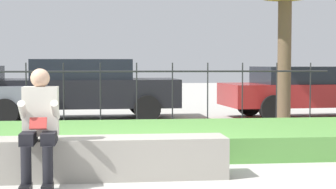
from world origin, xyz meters
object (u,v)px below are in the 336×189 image
stone_bench (105,160)px  car_parked_center (87,88)px  person_seated_reader (40,122)px  car_parked_right (312,90)px

stone_bench → car_parked_center: car_parked_center is taller
person_seated_reader → car_parked_right: person_seated_reader is taller
car_parked_center → stone_bench: bearing=-88.3°
stone_bench → car_parked_center: (-0.39, 6.88, 0.54)m
stone_bench → person_seated_reader: 0.91m
car_parked_right → car_parked_center: size_ratio=1.07×
car_parked_center → person_seated_reader: bearing=-94.1°
stone_bench → car_parked_center: size_ratio=0.67×
stone_bench → person_seated_reader: size_ratio=2.21×
stone_bench → car_parked_right: car_parked_right is taller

